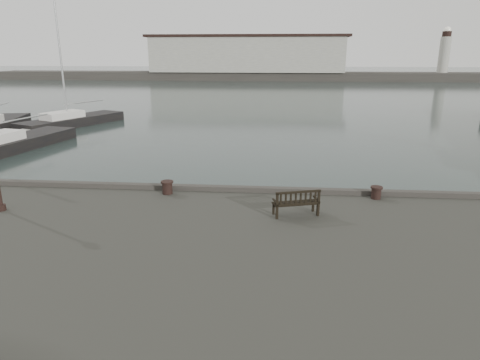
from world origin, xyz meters
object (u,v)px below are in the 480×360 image
object	(u,v)px
yacht_c	(8,148)
yacht_d	(73,123)
bollard_right	(376,193)
bollard_left	(167,187)
bench	(296,207)

from	to	relation	value
yacht_c	yacht_d	distance (m)	10.77
yacht_c	bollard_right	bearing A→B (deg)	-18.78
bollard_left	yacht_c	distance (m)	19.27
bench	yacht_c	xyz separation A→B (m)	(-19.02, 14.41, -1.58)
bollard_right	yacht_d	distance (m)	32.40
yacht_d	bollard_right	bearing A→B (deg)	-21.58
yacht_c	bench	bearing A→B (deg)	-26.13
bench	bollard_right	size ratio (longest dim) A/B	3.48
bollard_left	bollard_right	xyz separation A→B (m)	(7.45, 0.12, -0.02)
bollard_right	yacht_c	xyz separation A→B (m)	(-21.89, 12.53, -1.54)
yacht_c	yacht_d	size ratio (longest dim) A/B	1.15
bollard_left	bollard_right	bearing A→B (deg)	0.96
bench	yacht_c	distance (m)	23.91
bollard_right	yacht_d	size ratio (longest dim) A/B	0.03
yacht_d	yacht_c	bearing A→B (deg)	-62.49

